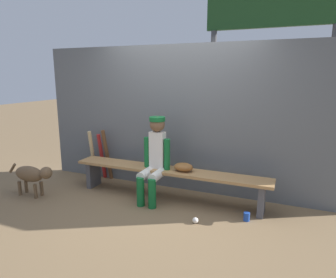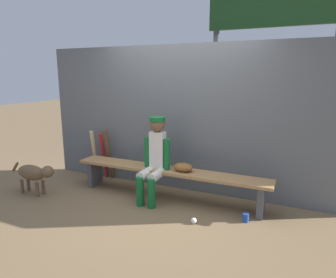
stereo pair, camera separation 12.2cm
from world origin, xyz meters
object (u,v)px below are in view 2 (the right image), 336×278
at_px(bat_wood_natural, 95,154).
at_px(cup_on_ground, 246,218).
at_px(baseball_glove, 183,167).
at_px(baseball, 194,221).
at_px(scoreboard, 278,21).
at_px(dog, 34,173).
at_px(player_seated, 154,156).
at_px(bat_aluminum_red, 104,156).
at_px(dugout_bench, 168,175).
at_px(cup_on_bench, 161,163).
at_px(bat_wood_dark, 109,155).

distance_m(bat_wood_natural, cup_on_ground, 2.84).
height_order(baseball_glove, baseball, baseball_glove).
distance_m(baseball, scoreboard, 3.40).
xyz_separation_m(baseball, dog, (-2.55, -0.12, 0.30)).
height_order(bat_wood_natural, cup_on_ground, bat_wood_natural).
xyz_separation_m(player_seated, baseball, (0.78, -0.46, -0.62)).
height_order(cup_on_ground, scoreboard, scoreboard).
distance_m(bat_wood_natural, baseball, 2.38).
bearing_deg(bat_aluminum_red, dugout_bench, -14.79).
relative_size(bat_aluminum_red, scoreboard, 0.22).
xyz_separation_m(cup_on_ground, scoreboard, (0.04, 1.77, 2.60)).
xyz_separation_m(player_seated, dog, (-1.77, -0.59, -0.33)).
relative_size(baseball_glove, cup_on_ground, 2.55).
height_order(player_seated, baseball_glove, player_seated).
relative_size(bat_aluminum_red, cup_on_bench, 7.38).
distance_m(bat_wood_natural, dog, 1.07).
bearing_deg(scoreboard, bat_wood_dark, -154.83).
height_order(scoreboard, dog, scoreboard).
bearing_deg(player_seated, cup_on_ground, -6.20).
relative_size(bat_wood_dark, scoreboard, 0.24).
bearing_deg(bat_wood_dark, player_seated, -21.67).
bearing_deg(baseball_glove, scoreboard, 56.84).
distance_m(cup_on_ground, dog, 3.17).
bearing_deg(cup_on_bench, dugout_bench, -20.02).
distance_m(dugout_bench, baseball, 0.90).
height_order(dugout_bench, scoreboard, scoreboard).
distance_m(dugout_bench, bat_aluminum_red, 1.47).
relative_size(dugout_bench, bat_wood_natural, 3.44).
bearing_deg(baseball, cup_on_ground, 28.65).
xyz_separation_m(baseball_glove, scoreboard, (0.99, 1.52, 2.13)).
height_order(dugout_bench, dog, dog).
height_order(cup_on_ground, cup_on_bench, cup_on_bench).
xyz_separation_m(baseball_glove, bat_wood_natural, (-1.81, 0.31, -0.09)).
height_order(bat_wood_natural, scoreboard, scoreboard).
relative_size(player_seated, dog, 1.45).
height_order(player_seated, cup_on_ground, player_seated).
height_order(bat_wood_dark, bat_wood_natural, bat_wood_dark).
bearing_deg(cup_on_ground, bat_aluminum_red, 166.41).
height_order(bat_wood_dark, cup_on_ground, bat_wood_dark).
xyz_separation_m(bat_aluminum_red, dog, (-0.51, -1.07, -0.07)).
bearing_deg(bat_wood_dark, cup_on_bench, -13.99).
xyz_separation_m(bat_aluminum_red, scoreboard, (2.65, 1.14, 2.25)).
bearing_deg(cup_on_bench, cup_on_ground, -12.96).
bearing_deg(player_seated, dog, -161.66).
relative_size(bat_wood_dark, cup_on_bench, 8.28).
height_order(cup_on_ground, dog, dog).
xyz_separation_m(bat_wood_dark, cup_on_ground, (2.47, -0.59, -0.40)).
bearing_deg(bat_aluminum_red, player_seated, -21.06).
bearing_deg(baseball_glove, cup_on_bench, 172.53).
distance_m(bat_aluminum_red, cup_on_bench, 1.33).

